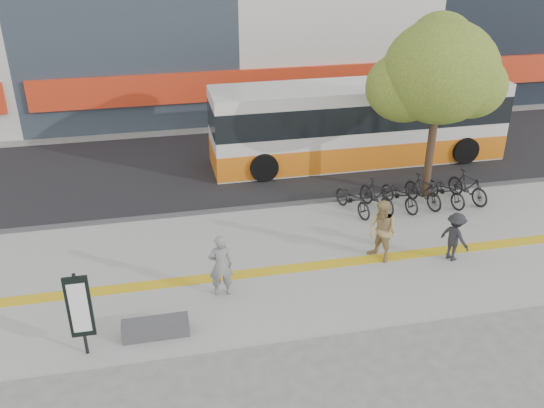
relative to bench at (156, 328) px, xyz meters
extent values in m
plane|color=#61615C|center=(2.60, 1.20, -0.30)|extent=(120.00, 120.00, 0.00)
cube|color=gray|center=(2.60, 2.70, -0.27)|extent=(40.00, 7.00, 0.08)
cube|color=gold|center=(2.60, 2.20, -0.22)|extent=(40.00, 0.45, 0.01)
cube|color=black|center=(2.60, 10.20, -0.28)|extent=(40.00, 8.00, 0.06)
cube|color=#343436|center=(2.60, 6.20, -0.23)|extent=(40.00, 0.25, 0.14)
cube|color=red|center=(4.60, 15.25, 1.70)|extent=(19.00, 0.50, 1.40)
cube|color=#343436|center=(0.00, 0.00, 0.00)|extent=(1.60, 0.45, 0.45)
cylinder|color=black|center=(-1.60, -0.30, 0.88)|extent=(0.08, 0.08, 2.20)
cube|color=black|center=(-1.60, -0.30, 1.09)|extent=(0.55, 0.08, 1.60)
cube|color=white|center=(-1.60, -0.35, 1.09)|extent=(0.40, 0.02, 1.30)
cylinder|color=#3C2B1B|center=(9.80, 5.90, 1.38)|extent=(0.28, 0.28, 3.20)
ellipsoid|color=#455E1F|center=(9.80, 5.90, 4.29)|extent=(3.80, 3.80, 3.42)
ellipsoid|color=#455E1F|center=(8.80, 6.40, 3.69)|extent=(2.60, 2.60, 2.34)
ellipsoid|color=#455E1F|center=(10.70, 5.50, 3.90)|extent=(2.40, 2.40, 2.16)
ellipsoid|color=#455E1F|center=(10.10, 6.70, 5.10)|extent=(2.20, 2.20, 1.98)
cube|color=silver|center=(8.54, 9.70, 1.34)|extent=(11.90, 2.48, 3.17)
cube|color=orange|center=(8.54, 9.70, 0.30)|extent=(11.92, 2.50, 0.99)
cube|color=black|center=(8.54, 9.70, 1.89)|extent=(11.92, 2.50, 1.09)
cylinder|color=black|center=(4.38, 8.46, 0.30)|extent=(1.09, 0.35, 1.09)
cylinder|color=black|center=(4.38, 10.94, 0.30)|extent=(1.09, 0.35, 1.09)
cylinder|color=black|center=(12.71, 8.46, 0.30)|extent=(1.09, 0.35, 1.09)
cylinder|color=black|center=(12.71, 10.94, 0.30)|extent=(1.09, 0.35, 1.09)
imported|color=black|center=(6.81, 5.20, 0.27)|extent=(1.20, 2.00, 0.99)
imported|color=black|center=(7.66, 5.20, 0.33)|extent=(1.05, 1.90, 1.10)
imported|color=black|center=(8.51, 5.20, 0.27)|extent=(1.20, 2.00, 0.99)
imported|color=black|center=(9.36, 5.20, 0.33)|extent=(1.05, 1.90, 1.10)
imported|color=black|center=(10.21, 5.20, 0.27)|extent=(1.20, 2.00, 0.99)
imported|color=black|center=(11.06, 5.20, 0.33)|extent=(1.05, 1.90, 1.10)
imported|color=black|center=(1.80, 1.40, 0.67)|extent=(0.66, 0.44, 1.79)
imported|color=tan|center=(6.61, 2.15, 0.72)|extent=(1.05, 1.14, 1.89)
imported|color=black|center=(8.71, 1.74, 0.53)|extent=(0.89, 1.11, 1.50)
camera|label=1|loc=(0.39, -11.67, 9.08)|focal=38.81mm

